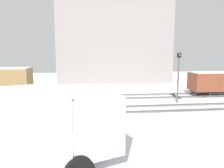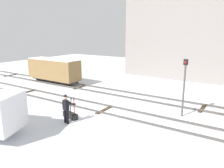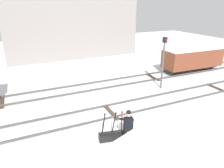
{
  "view_description": "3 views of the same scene",
  "coord_description": "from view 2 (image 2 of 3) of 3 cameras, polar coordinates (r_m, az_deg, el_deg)",
  "views": [
    {
      "loc": [
        -1.89,
        -13.41,
        3.72
      ],
      "look_at": [
        -0.07,
        1.88,
        1.54
      ],
      "focal_mm": 33.92,
      "sensor_mm": 36.0,
      "label": 1
    },
    {
      "loc": [
        8.71,
        -12.43,
        5.52
      ],
      "look_at": [
        -1.29,
        2.99,
        1.18
      ],
      "focal_mm": 35.68,
      "sensor_mm": 36.0,
      "label": 2
    },
    {
      "loc": [
        -4.54,
        -10.03,
        6.04
      ],
      "look_at": [
        0.47,
        0.85,
        1.43
      ],
      "focal_mm": 33.86,
      "sensor_mm": 36.0,
      "label": 3
    }
  ],
  "objects": [
    {
      "name": "track_siding_near",
      "position": [
        19.49,
        5.06,
        -2.88
      ],
      "size": [
        44.0,
        1.94,
        0.18
      ],
      "color": "#4C4742",
      "rests_on": "ground_plane"
    },
    {
      "name": "apartment_building",
      "position": [
        28.69,
        19.54,
        13.15
      ],
      "size": [
        15.07,
        5.31,
        11.64
      ],
      "color": "gray",
      "rests_on": "ground_plane"
    },
    {
      "name": "track_main_line",
      "position": [
        16.11,
        -1.94,
        -6.35
      ],
      "size": [
        44.0,
        1.94,
        0.18
      ],
      "color": "#4C4742",
      "rests_on": "ground_plane"
    },
    {
      "name": "rail_worker",
      "position": [
        13.87,
        -11.64,
        -5.78
      ],
      "size": [
        0.64,
        0.73,
        1.85
      ],
      "rotation": [
        0.0,
        0.0,
        -0.21
      ],
      "color": "black",
      "rests_on": "ground_plane"
    },
    {
      "name": "ground_plane",
      "position": [
        16.15,
        -1.94,
        -6.72
      ],
      "size": [
        60.0,
        60.0,
        0.0
      ],
      "primitive_type": "plane",
      "color": "silver"
    },
    {
      "name": "freight_car_back_track",
      "position": [
        25.01,
        -14.68,
        3.62
      ],
      "size": [
        6.33,
        1.98,
        2.66
      ],
      "rotation": [
        0.0,
        0.0,
        -0.01
      ],
      "color": "#2D2B28",
      "rests_on": "ground_plane"
    },
    {
      "name": "switch_lever_frame",
      "position": [
        14.92,
        -10.64,
        -7.66
      ],
      "size": [
        1.29,
        0.61,
        1.45
      ],
      "rotation": [
        0.0,
        0.0,
        -0.21
      ],
      "color": "black",
      "rests_on": "ground_plane"
    },
    {
      "name": "signal_post",
      "position": [
        15.1,
        18.03,
        0.47
      ],
      "size": [
        0.24,
        0.32,
        3.82
      ],
      "color": "#4C4C4C",
      "rests_on": "ground_plane"
    }
  ]
}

